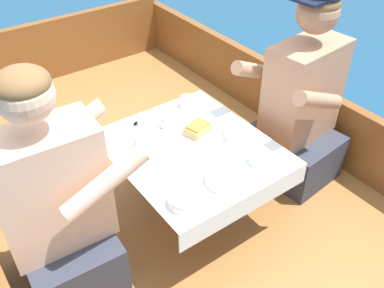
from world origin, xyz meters
name	(u,v)px	position (x,y,z in m)	size (l,w,h in m)	color
ground_plane	(183,245)	(0.00, 0.00, 0.00)	(60.00, 60.00, 0.00)	navy
boat_deck	(182,224)	(0.00, 0.00, 0.18)	(1.91, 3.44, 0.35)	#9E6B38
gunwale_starboard	(308,113)	(0.92, 0.00, 0.55)	(0.06, 3.44, 0.39)	brown
bow_coaming	(52,49)	(0.00, 1.69, 0.57)	(1.79, 0.06, 0.44)	brown
cockpit_table	(192,155)	(0.00, -0.09, 0.73)	(0.67, 0.77, 0.42)	#B2B2B7
person_port	(58,210)	(-0.64, -0.09, 0.75)	(0.54, 0.46, 1.01)	#333847
person_starboard	(300,108)	(0.64, -0.15, 0.77)	(0.55, 0.48, 1.05)	#333847
plate_sandwich	(198,133)	(0.08, -0.02, 0.77)	(0.21, 0.21, 0.01)	white
plate_bread	(169,171)	(-0.18, -0.17, 0.77)	(0.19, 0.19, 0.01)	white
sandwich	(198,129)	(0.08, -0.02, 0.80)	(0.14, 0.12, 0.05)	tan
bowl_port_near	(223,178)	(-0.03, -0.35, 0.79)	(0.15, 0.15, 0.04)	white
bowl_starboard_near	(239,133)	(0.23, -0.16, 0.79)	(0.14, 0.14, 0.04)	white
bowl_center_far	(151,140)	(-0.13, 0.04, 0.79)	(0.13, 0.13, 0.04)	white
bowl_port_far	(183,200)	(-0.24, -0.36, 0.79)	(0.12, 0.12, 0.04)	white
coffee_cup_port	(258,158)	(0.17, -0.35, 0.80)	(0.10, 0.07, 0.06)	white
coffee_cup_starboard	(187,101)	(0.18, 0.20, 0.80)	(0.09, 0.06, 0.06)	white
coffee_cup_center	(144,120)	(-0.08, 0.19, 0.80)	(0.09, 0.07, 0.05)	white
tin_can	(165,121)	(0.00, 0.12, 0.80)	(0.07, 0.07, 0.05)	silver
utensil_spoon_center	(124,145)	(-0.24, 0.10, 0.77)	(0.09, 0.16, 0.01)	silver
utensil_spoon_starboard	(132,174)	(-0.31, -0.10, 0.77)	(0.17, 0.07, 0.01)	silver
utensil_knife_starboard	(250,182)	(0.06, -0.42, 0.77)	(0.16, 0.09, 0.00)	silver
utensil_knife_port	(196,157)	(-0.03, -0.16, 0.77)	(0.15, 0.10, 0.00)	silver
utensil_fork_starboard	(131,130)	(-0.16, 0.19, 0.77)	(0.15, 0.11, 0.00)	silver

